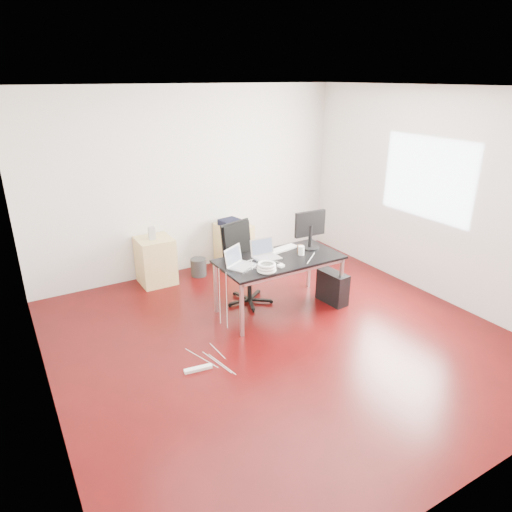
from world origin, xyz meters
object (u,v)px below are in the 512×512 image
filing_cabinet_right (234,245)px  filing_cabinet_left (156,261)px  pc_tower (333,287)px  office_chair (245,260)px  desk (279,262)px

filing_cabinet_right → filing_cabinet_left: bearing=180.0°
filing_cabinet_right → pc_tower: bearing=-73.5°
filing_cabinet_left → filing_cabinet_right: bearing=0.0°
pc_tower → filing_cabinet_right: bearing=101.5°
office_chair → filing_cabinet_right: size_ratio=1.54×
desk → pc_tower: desk is taller
pc_tower → office_chair: bearing=142.0°
desk → filing_cabinet_right: bearing=83.1°
desk → office_chair: office_chair is taller
filing_cabinet_right → pc_tower: size_ratio=1.56×
filing_cabinet_right → pc_tower: 1.92m
office_chair → filing_cabinet_right: office_chair is taller
office_chair → filing_cabinet_left: office_chair is taller
desk → filing_cabinet_left: (-1.11, 1.64, -0.33)m
filing_cabinet_left → filing_cabinet_right: (1.31, 0.00, 0.00)m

